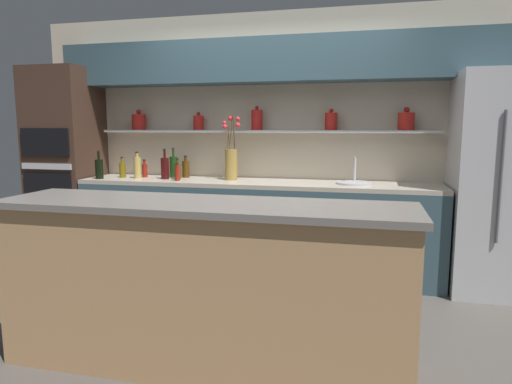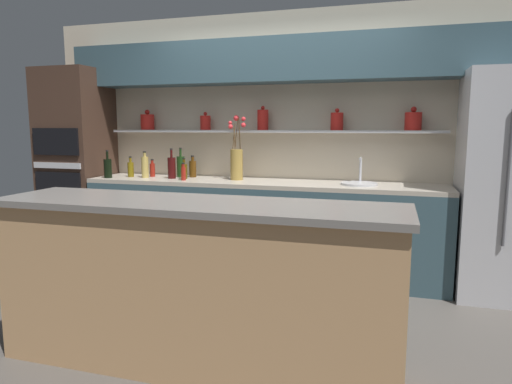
# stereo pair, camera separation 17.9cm
# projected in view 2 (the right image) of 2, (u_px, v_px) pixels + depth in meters

# --- Properties ---
(ground_plane) EXTENTS (12.00, 12.00, 0.00)m
(ground_plane) POSITION_uv_depth(u_px,v_px,m) (232.00, 322.00, 3.42)
(ground_plane) COLOR #4C4742
(back_wall_unit) EXTENTS (5.20, 0.44, 2.60)m
(back_wall_unit) POSITION_uv_depth(u_px,v_px,m) (281.00, 117.00, 4.65)
(back_wall_unit) COLOR beige
(back_wall_unit) RESTS_ON ground_plane
(back_counter_unit) EXTENTS (3.56, 0.62, 0.92)m
(back_counter_unit) POSITION_uv_depth(u_px,v_px,m) (260.00, 227.00, 4.57)
(back_counter_unit) COLOR #334C56
(back_counter_unit) RESTS_ON ground_plane
(island_counter) EXTENTS (2.47, 0.61, 1.02)m
(island_counter) POSITION_uv_depth(u_px,v_px,m) (195.00, 285.00, 2.74)
(island_counter) COLOR tan
(island_counter) RESTS_ON ground_plane
(oven_tower) EXTENTS (0.66, 0.64, 2.07)m
(oven_tower) POSITION_uv_depth(u_px,v_px,m) (77.00, 164.00, 5.09)
(oven_tower) COLOR #3D281E
(oven_tower) RESTS_ON ground_plane
(flower_vase) EXTENTS (0.18, 0.14, 0.65)m
(flower_vase) POSITION_uv_depth(u_px,v_px,m) (237.00, 160.00, 4.60)
(flower_vase) COLOR olive
(flower_vase) RESTS_ON back_counter_unit
(sink_fixture) EXTENTS (0.34, 0.34, 0.25)m
(sink_fixture) POSITION_uv_depth(u_px,v_px,m) (359.00, 182.00, 4.23)
(sink_fixture) COLOR #B7B7BC
(sink_fixture) RESTS_ON back_counter_unit
(bottle_spirit_0) EXTENTS (0.07, 0.07, 0.23)m
(bottle_spirit_0) POSITION_uv_depth(u_px,v_px,m) (193.00, 168.00, 4.86)
(bottle_spirit_0) COLOR #4C2D0C
(bottle_spirit_0) RESTS_ON back_counter_unit
(bottle_wine_1) EXTENTS (0.08, 0.08, 0.31)m
(bottle_wine_1) POSITION_uv_depth(u_px,v_px,m) (172.00, 167.00, 4.73)
(bottle_wine_1) COLOR #380C0C
(bottle_wine_1) RESTS_ON back_counter_unit
(bottle_oil_2) EXTENTS (0.06, 0.06, 0.22)m
(bottle_oil_2) POSITION_uv_depth(u_px,v_px,m) (184.00, 171.00, 4.71)
(bottle_oil_2) COLOR #47380A
(bottle_oil_2) RESTS_ON back_counter_unit
(bottle_sauce_3) EXTENTS (0.05, 0.05, 0.18)m
(bottle_sauce_3) POSITION_uv_depth(u_px,v_px,m) (183.00, 173.00, 4.57)
(bottle_sauce_3) COLOR maroon
(bottle_sauce_3) RESTS_ON back_counter_unit
(bottle_wine_4) EXTENTS (0.08, 0.08, 0.31)m
(bottle_wine_4) POSITION_uv_depth(u_px,v_px,m) (181.00, 166.00, 4.87)
(bottle_wine_4) COLOR #193814
(bottle_wine_4) RESTS_ON back_counter_unit
(bottle_spirit_5) EXTENTS (0.07, 0.07, 0.28)m
(bottle_spirit_5) POSITION_uv_depth(u_px,v_px,m) (145.00, 167.00, 4.80)
(bottle_spirit_5) COLOR tan
(bottle_spirit_5) RESTS_ON back_counter_unit
(bottle_sauce_6) EXTENTS (0.06, 0.06, 0.19)m
(bottle_sauce_6) POSITION_uv_depth(u_px,v_px,m) (152.00, 169.00, 4.91)
(bottle_sauce_6) COLOR maroon
(bottle_sauce_6) RESTS_ON back_counter_unit
(bottle_wine_7) EXTENTS (0.08, 0.08, 0.29)m
(bottle_wine_7) POSITION_uv_depth(u_px,v_px,m) (108.00, 168.00, 4.78)
(bottle_wine_7) COLOR black
(bottle_wine_7) RESTS_ON back_counter_unit
(bottle_oil_8) EXTENTS (0.06, 0.06, 0.22)m
(bottle_oil_8) POSITION_uv_depth(u_px,v_px,m) (131.00, 169.00, 4.89)
(bottle_oil_8) COLOR brown
(bottle_oil_8) RESTS_ON back_counter_unit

